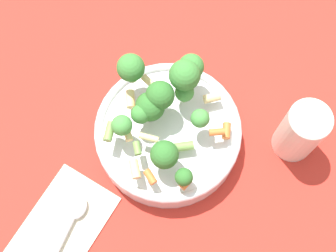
% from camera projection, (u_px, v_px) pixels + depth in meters
% --- Properties ---
extents(ground_plane, '(3.00, 3.00, 0.00)m').
position_uv_depth(ground_plane, '(168.00, 139.00, 0.77)').
color(ground_plane, '#B72D23').
extents(bowl, '(0.23, 0.23, 0.05)m').
position_uv_depth(bowl, '(168.00, 133.00, 0.74)').
color(bowl, silver).
rests_on(bowl, ground_plane).
extents(pasta_salad, '(0.21, 0.19, 0.09)m').
position_uv_depth(pasta_salad, '(163.00, 102.00, 0.68)').
color(pasta_salad, '#8CB766').
rests_on(pasta_salad, bowl).
extents(cup, '(0.06, 0.06, 0.12)m').
position_uv_depth(cup, '(301.00, 131.00, 0.71)').
color(cup, silver).
rests_on(cup, ground_plane).
extents(napkin, '(0.18, 0.20, 0.01)m').
position_uv_depth(napkin, '(62.00, 227.00, 0.72)').
color(napkin, beige).
rests_on(napkin, ground_plane).
extents(spoon, '(0.11, 0.13, 0.01)m').
position_uv_depth(spoon, '(70.00, 225.00, 0.71)').
color(spoon, silver).
rests_on(spoon, napkin).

